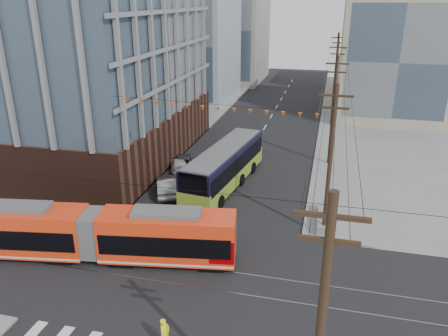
# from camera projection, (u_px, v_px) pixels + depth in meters

# --- Properties ---
(ground) EXTENTS (160.00, 160.00, 0.00)m
(ground) POSITION_uv_depth(u_px,v_px,m) (155.00, 317.00, 23.51)
(ground) COLOR slate
(office_building) EXTENTS (30.00, 25.00, 28.60)m
(office_building) POSITION_uv_depth(u_px,v_px,m) (31.00, 16.00, 44.03)
(office_building) COLOR #381E16
(office_building) RESTS_ON ground
(bg_bldg_nw_near) EXTENTS (18.00, 16.00, 18.00)m
(bg_bldg_nw_near) POSITION_uv_depth(u_px,v_px,m) (177.00, 44.00, 71.06)
(bg_bldg_nw_near) COLOR #8C99A5
(bg_bldg_nw_near) RESTS_ON ground
(bg_bldg_ne_near) EXTENTS (14.00, 14.00, 16.00)m
(bg_bldg_ne_near) POSITION_uv_depth(u_px,v_px,m) (392.00, 60.00, 60.41)
(bg_bldg_ne_near) COLOR gray
(bg_bldg_ne_near) RESTS_ON ground
(bg_bldg_nw_far) EXTENTS (16.00, 18.00, 20.00)m
(bg_bldg_nw_far) POSITION_uv_depth(u_px,v_px,m) (224.00, 30.00, 88.10)
(bg_bldg_nw_far) COLOR gray
(bg_bldg_nw_far) RESTS_ON ground
(bg_bldg_ne_far) EXTENTS (16.00, 16.00, 14.00)m
(bg_bldg_ne_far) POSITION_uv_depth(u_px,v_px,m) (391.00, 52.00, 78.40)
(bg_bldg_ne_far) COLOR #8C99A5
(bg_bldg_ne_far) RESTS_ON ground
(utility_pole_far) EXTENTS (0.30, 0.30, 11.00)m
(utility_pole_far) POSITION_uv_depth(u_px,v_px,m) (336.00, 68.00, 70.23)
(utility_pole_far) COLOR black
(utility_pole_far) RESTS_ON ground
(streetcar) EXTENTS (18.61, 5.50, 3.55)m
(streetcar) POSITION_uv_depth(u_px,v_px,m) (93.00, 234.00, 28.24)
(streetcar) COLOR #F03714
(streetcar) RESTS_ON ground
(city_bus) EXTENTS (4.71, 13.49, 3.75)m
(city_bus) POSITION_uv_depth(u_px,v_px,m) (225.00, 166.00, 39.33)
(city_bus) COLOR black
(city_bus) RESTS_ON ground
(parked_car_silver) EXTENTS (3.26, 4.88, 1.52)m
(parked_car_silver) POSITION_uv_depth(u_px,v_px,m) (167.00, 186.00, 38.01)
(parked_car_silver) COLOR #9E9E9E
(parked_car_silver) RESTS_ON ground
(parked_car_white) EXTENTS (3.32, 4.53, 1.22)m
(parked_car_white) POSITION_uv_depth(u_px,v_px,m) (179.00, 165.00, 43.25)
(parked_car_white) COLOR #BCBCBC
(parked_car_white) RESTS_ON ground
(parked_car_grey) EXTENTS (3.72, 5.08, 1.28)m
(parked_car_grey) POSITION_uv_depth(u_px,v_px,m) (183.00, 161.00, 44.04)
(parked_car_grey) COLOR #3F454A
(parked_car_grey) RESTS_ON ground
(pedestrian) EXTENTS (0.57, 0.71, 1.70)m
(pedestrian) POSITION_uv_depth(u_px,v_px,m) (165.00, 334.00, 21.13)
(pedestrian) COLOR #FAFF16
(pedestrian) RESTS_ON ground
(jersey_barrier) EXTENTS (1.12, 4.50, 0.90)m
(jersey_barrier) POSITION_uv_depth(u_px,v_px,m) (322.00, 219.00, 32.97)
(jersey_barrier) COLOR slate
(jersey_barrier) RESTS_ON ground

